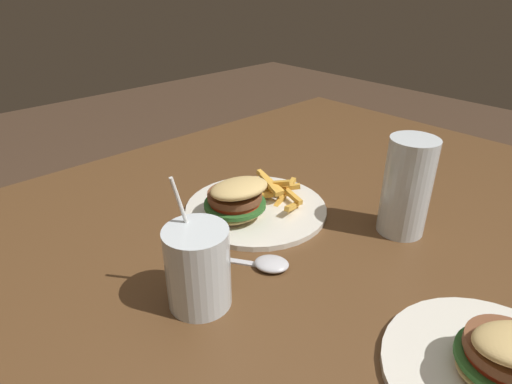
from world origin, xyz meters
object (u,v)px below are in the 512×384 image
object	(u,v)px
juice_glass	(198,271)
meal_plate_far	(502,367)
beer_glass	(407,189)
meal_plate_near	(248,203)
spoon	(266,263)

from	to	relation	value
juice_glass	meal_plate_far	xyz separation A→B (m)	(-0.16, 0.33, -0.03)
beer_glass	meal_plate_far	world-z (taller)	beer_glass
meal_plate_near	beer_glass	bearing A→B (deg)	126.22
beer_glass	spoon	xyz separation A→B (m)	(0.24, -0.08, -0.07)
juice_glass	spoon	distance (m)	0.13
juice_glass	spoon	bearing A→B (deg)	176.48
beer_glass	meal_plate_far	size ratio (longest dim) A/B	0.68
meal_plate_near	meal_plate_far	world-z (taller)	meal_plate_far
juice_glass	meal_plate_far	size ratio (longest dim) A/B	0.73
beer_glass	juice_glass	xyz separation A→B (m)	(0.36, -0.09, -0.03)
juice_glass	spoon	world-z (taller)	juice_glass
meal_plate_near	beer_glass	size ratio (longest dim) A/B	1.55
meal_plate_near	meal_plate_far	xyz separation A→B (m)	(0.04, 0.45, -0.00)
meal_plate_near	juice_glass	bearing A→B (deg)	31.98
meal_plate_near	beer_glass	world-z (taller)	beer_glass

